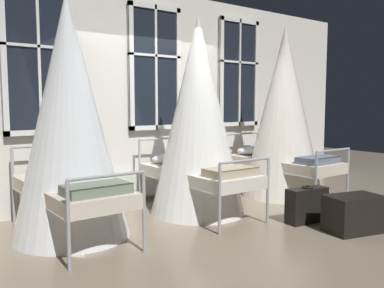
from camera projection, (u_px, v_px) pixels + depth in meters
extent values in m
plane|color=gray|center=(204.00, 213.00, 5.74)|extent=(17.06, 17.06, 0.00)
cube|color=silver|center=(152.00, 96.00, 6.61)|extent=(8.95, 0.10, 3.24)
cube|color=black|center=(39.00, 61.00, 5.41)|extent=(0.92, 0.02, 1.91)
cube|color=silver|center=(41.00, 132.00, 5.50)|extent=(0.92, 0.06, 0.07)
cube|color=silver|center=(3.00, 59.00, 5.15)|extent=(0.07, 0.06, 1.91)
cube|color=silver|center=(71.00, 63.00, 5.67)|extent=(0.07, 0.06, 1.91)
cube|color=silver|center=(39.00, 61.00, 5.41)|extent=(0.04, 0.06, 1.91)
cube|color=silver|center=(38.00, 46.00, 5.39)|extent=(0.92, 0.06, 0.04)
cube|color=black|center=(155.00, 68.00, 6.49)|extent=(0.92, 0.02, 1.91)
cube|color=silver|center=(156.00, 127.00, 6.58)|extent=(0.92, 0.06, 0.07)
cube|color=silver|center=(155.00, 7.00, 6.39)|extent=(0.92, 0.06, 0.07)
cube|color=silver|center=(131.00, 67.00, 6.23)|extent=(0.07, 0.06, 1.91)
cube|color=silver|center=(178.00, 69.00, 6.74)|extent=(0.07, 0.06, 1.91)
cube|color=silver|center=(155.00, 68.00, 6.49)|extent=(0.04, 0.06, 1.91)
cube|color=silver|center=(155.00, 56.00, 6.47)|extent=(0.92, 0.06, 0.04)
cube|color=black|center=(239.00, 73.00, 7.56)|extent=(0.92, 0.02, 1.91)
cube|color=silver|center=(238.00, 124.00, 7.65)|extent=(0.92, 0.06, 0.07)
cube|color=silver|center=(240.00, 21.00, 7.47)|extent=(0.92, 0.06, 0.07)
cube|color=silver|center=(221.00, 72.00, 7.30)|extent=(0.07, 0.06, 1.91)
cube|color=silver|center=(256.00, 74.00, 7.82)|extent=(0.07, 0.06, 1.91)
cube|color=silver|center=(239.00, 73.00, 7.56)|extent=(0.04, 0.06, 1.91)
cube|color=silver|center=(239.00, 62.00, 7.54)|extent=(0.92, 0.06, 0.04)
cube|color=silver|center=(157.00, 182.00, 6.65)|extent=(4.16, 0.10, 0.36)
cylinder|color=#9EA3A8|center=(13.00, 186.00, 5.23)|extent=(0.04, 0.04, 0.96)
cylinder|color=#9EA3A8|center=(74.00, 179.00, 5.70)|extent=(0.04, 0.04, 0.96)
cylinder|color=#9EA3A8|center=(68.00, 226.00, 3.75)|extent=(0.04, 0.04, 0.83)
cylinder|color=#9EA3A8|center=(144.00, 212.00, 4.22)|extent=(0.04, 0.04, 0.83)
cylinder|color=#9EA3A8|center=(36.00, 202.00, 4.49)|extent=(0.04, 1.87, 0.03)
cylinder|color=#9EA3A8|center=(104.00, 193.00, 4.96)|extent=(0.04, 1.87, 0.03)
cylinder|color=#9EA3A8|center=(44.00, 146.00, 5.42)|extent=(0.78, 0.04, 0.03)
cylinder|color=#9EA3A8|center=(108.00, 176.00, 3.94)|extent=(0.78, 0.04, 0.03)
cube|color=beige|center=(71.00, 190.00, 4.72)|extent=(0.81, 1.90, 0.16)
ellipsoid|color=#B7B2A3|center=(50.00, 169.00, 5.25)|extent=(0.61, 0.40, 0.14)
cube|color=slate|center=(96.00, 189.00, 4.17)|extent=(0.65, 0.36, 0.10)
cone|color=white|center=(69.00, 117.00, 4.63)|extent=(1.30, 1.30, 2.71)
cylinder|color=#9EA3A8|center=(140.00, 172.00, 6.28)|extent=(0.04, 0.04, 0.96)
cylinder|color=#9EA3A8|center=(183.00, 167.00, 6.74)|extent=(0.04, 0.04, 0.96)
cylinder|color=#9EA3A8|center=(220.00, 199.00, 4.78)|extent=(0.04, 0.04, 0.83)
cylinder|color=#9EA3A8|center=(268.00, 191.00, 5.24)|extent=(0.04, 0.04, 0.83)
cylinder|color=#9EA3A8|center=(174.00, 183.00, 5.53)|extent=(0.08, 1.87, 0.03)
cylinder|color=#9EA3A8|center=(220.00, 177.00, 5.99)|extent=(0.08, 1.87, 0.03)
cylinder|color=#9EA3A8|center=(162.00, 139.00, 6.46)|extent=(0.78, 0.05, 0.03)
cylinder|color=#9EA3A8|center=(245.00, 161.00, 4.97)|extent=(0.78, 0.05, 0.03)
cube|color=silver|center=(198.00, 175.00, 5.75)|extent=(0.85, 1.91, 0.16)
ellipsoid|color=silver|center=(170.00, 158.00, 6.30)|extent=(0.61, 0.41, 0.14)
cube|color=tan|center=(231.00, 172.00, 5.19)|extent=(0.65, 0.38, 0.10)
cone|color=white|center=(198.00, 115.00, 5.67)|extent=(1.30, 1.30, 2.68)
cylinder|color=#9EA3A8|center=(226.00, 162.00, 7.32)|extent=(0.04, 0.04, 0.96)
cylinder|color=#9EA3A8|center=(257.00, 158.00, 7.80)|extent=(0.04, 0.04, 0.96)
cylinder|color=#9EA3A8|center=(316.00, 182.00, 5.85)|extent=(0.04, 0.04, 0.83)
cylinder|color=#9EA3A8|center=(348.00, 176.00, 6.32)|extent=(0.04, 0.04, 0.83)
cylinder|color=#9EA3A8|center=(266.00, 170.00, 6.59)|extent=(0.03, 1.87, 0.03)
cylinder|color=#9EA3A8|center=(298.00, 166.00, 7.06)|extent=(0.03, 1.87, 0.03)
cylinder|color=#9EA3A8|center=(242.00, 134.00, 7.51)|extent=(0.78, 0.03, 0.03)
cylinder|color=#9EA3A8|center=(333.00, 150.00, 6.05)|extent=(0.78, 0.03, 0.03)
cube|color=beige|center=(283.00, 163.00, 6.81)|extent=(0.80, 1.89, 0.16)
ellipsoid|color=silver|center=(252.00, 150.00, 7.35)|extent=(0.60, 0.40, 0.14)
cube|color=slate|center=(318.00, 160.00, 6.27)|extent=(0.65, 0.36, 0.10)
cone|color=silver|center=(284.00, 112.00, 6.73)|extent=(1.30, 1.30, 2.72)
cube|color=black|center=(307.00, 205.00, 5.29)|extent=(0.58, 0.28, 0.44)
cube|color=tan|center=(301.00, 203.00, 5.39)|extent=(0.50, 0.08, 0.03)
torus|color=black|center=(307.00, 187.00, 5.27)|extent=(0.16, 0.16, 0.02)
cube|color=black|center=(354.00, 214.00, 4.91)|extent=(0.72, 0.55, 0.43)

